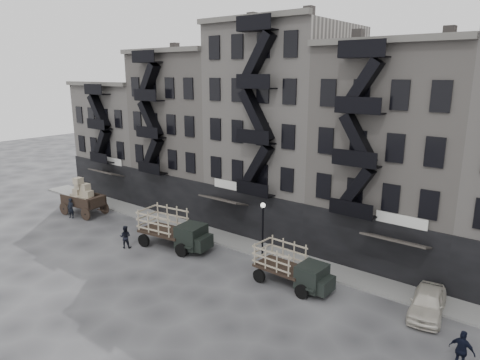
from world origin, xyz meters
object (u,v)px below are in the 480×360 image
Objects in this scene: horse at (83,198)px; pedestrian_mid at (125,237)px; stake_truck_west at (173,227)px; car_east at (428,302)px; wagon at (82,193)px; policeman at (462,350)px; pedestrian_west at (71,208)px; stake_truck_east at (291,264)px.

horse reaches higher than pedestrian_mid.
horse is 1.20× the size of pedestrian_mid.
stake_truck_west reaches higher than car_east.
wagon reaches higher than car_east.
policeman is (20.86, -1.69, -0.72)m from stake_truck_west.
stake_truck_west reaches higher than policeman.
policeman reaches higher than car_east.
policeman reaches higher than horse.
pedestrian_west is 0.98× the size of policeman.
wagon is at bearing 175.84° from car_east.
stake_truck_east is 1.21× the size of car_east.
pedestrian_mid is at bearing -147.65° from stake_truck_west.
horse is 2.64m from wagon.
car_east is 2.41× the size of pedestrian_mid.
pedestrian_west is at bearing -92.86° from wagon.
horse is at bearing -53.43° from pedestrian_mid.
stake_truck_west is 20.94m from policeman.
policeman is at bearing -9.28° from stake_truck_east.
policeman is (10.37, -2.04, -0.51)m from stake_truck_east.
stake_truck_west is 12.78m from pedestrian_west.
pedestrian_mid is at bearing -21.51° from wagon.
horse is at bearing 141.77° from wagon.
wagon is 2.39× the size of pedestrian_west.
stake_truck_east is at bearing -174.60° from car_east.
horse is at bearing 109.26° from pedestrian_west.
policeman is (33.66, -1.90, -1.10)m from wagon.
horse is at bearing 173.49° from car_east.
pedestrian_west is at bearing 6.52° from policeman.
stake_truck_west is at bearing -7.74° from wagon.
stake_truck_east is 2.91× the size of pedestrian_mid.
stake_truck_west is 18.50m from car_east.
pedestrian_west is 9.91m from pedestrian_mid.
car_east is at bearing 156.64° from pedestrian_mid.
pedestrian_mid is (9.84, -1.24, -0.05)m from pedestrian_west.
policeman reaches higher than pedestrian_mid.
horse is 1.14× the size of pedestrian_west.
wagon is at bearing 4.20° from policeman.
pedestrian_mid is at bearing -166.50° from stake_truck_east.
pedestrian_mid is (9.93, -2.61, -1.18)m from wagon.
stake_truck_east is at bearing -3.70° from policeman.
pedestrian_mid reaches higher than car_east.
stake_truck_east is at bearing -82.32° from horse.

